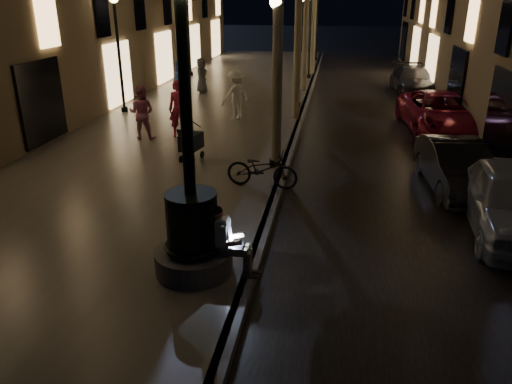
% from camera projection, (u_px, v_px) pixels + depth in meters
% --- Properties ---
extents(ground, '(120.00, 120.00, 0.00)m').
position_uv_depth(ground, '(302.00, 117.00, 20.88)').
color(ground, black).
rests_on(ground, ground).
extents(cobble_lane, '(6.00, 45.00, 0.02)m').
position_uv_depth(cobble_lane, '(375.00, 120.00, 20.44)').
color(cobble_lane, black).
rests_on(cobble_lane, ground).
extents(promenade, '(8.00, 45.00, 0.20)m').
position_uv_depth(promenade, '(209.00, 111.00, 21.44)').
color(promenade, '#615C55').
rests_on(promenade, ground).
extents(curb_strip, '(0.25, 45.00, 0.20)m').
position_uv_depth(curb_strip, '(302.00, 115.00, 20.85)').
color(curb_strip, '#59595B').
rests_on(curb_strip, ground).
extents(fountain_lamppost, '(1.40, 1.40, 5.21)m').
position_uv_depth(fountain_lamppost, '(192.00, 219.00, 8.67)').
color(fountain_lamppost, '#59595B').
rests_on(fountain_lamppost, promenade).
extents(seated_man_laptop, '(0.92, 0.31, 1.30)m').
position_uv_depth(seated_man_laptop, '(227.00, 238.00, 8.70)').
color(seated_man_laptop, gray).
rests_on(seated_man_laptop, promenade).
extents(lamp_curb_a, '(0.36, 0.36, 4.81)m').
position_uv_depth(lamp_curb_a, '(276.00, 58.00, 13.31)').
color(lamp_curb_a, black).
rests_on(lamp_curb_a, promenade).
extents(lamp_curb_b, '(0.36, 0.36, 4.81)m').
position_uv_depth(lamp_curb_b, '(299.00, 35.00, 20.63)').
color(lamp_curb_b, black).
rests_on(lamp_curb_b, promenade).
extents(lamp_curb_c, '(0.36, 0.36, 4.81)m').
position_uv_depth(lamp_curb_c, '(311.00, 23.00, 27.96)').
color(lamp_curb_c, black).
rests_on(lamp_curb_c, promenade).
extents(lamp_curb_d, '(0.36, 0.36, 4.81)m').
position_uv_depth(lamp_curb_d, '(317.00, 17.00, 35.29)').
color(lamp_curb_d, black).
rests_on(lamp_curb_d, promenade).
extents(lamp_left_b, '(0.36, 0.36, 4.81)m').
position_uv_depth(lamp_left_b, '(117.00, 36.00, 19.85)').
color(lamp_left_b, black).
rests_on(lamp_left_b, promenade).
extents(lamp_left_c, '(0.36, 0.36, 4.81)m').
position_uv_depth(lamp_left_c, '(188.00, 22.00, 29.00)').
color(lamp_left_c, black).
rests_on(lamp_left_c, promenade).
extents(stroller, '(0.62, 1.13, 1.14)m').
position_uv_depth(stroller, '(191.00, 142.00, 14.71)').
color(stroller, black).
rests_on(stroller, promenade).
extents(car_front, '(2.01, 4.44, 1.48)m').
position_uv_depth(car_front, '(511.00, 200.00, 10.67)').
color(car_front, '#A2A5A9').
rests_on(car_front, ground).
extents(car_second, '(1.70, 4.02, 1.29)m').
position_uv_depth(car_second, '(456.00, 166.00, 13.03)').
color(car_second, black).
rests_on(car_second, ground).
extents(car_third, '(2.84, 5.36, 1.44)m').
position_uv_depth(car_third, '(440.00, 113.00, 18.45)').
color(car_third, maroon).
rests_on(car_third, ground).
extents(car_rear, '(2.09, 4.73, 1.35)m').
position_uv_depth(car_rear, '(413.00, 80.00, 25.48)').
color(car_rear, '#313036').
rests_on(car_rear, ground).
extents(pedestrian_red, '(0.81, 0.65, 1.93)m').
position_uv_depth(pedestrian_red, '(179.00, 109.00, 17.02)').
color(pedestrian_red, '#B62446').
rests_on(pedestrian_red, promenade).
extents(pedestrian_pink, '(0.91, 0.73, 1.81)m').
position_uv_depth(pedestrian_pink, '(142.00, 113.00, 16.79)').
color(pedestrian_pink, '#C1668F').
rests_on(pedestrian_pink, promenade).
extents(pedestrian_white, '(1.37, 1.37, 1.90)m').
position_uv_depth(pedestrian_white, '(236.00, 95.00, 19.39)').
color(pedestrian_white, white).
rests_on(pedestrian_white, promenade).
extents(pedestrian_blue, '(1.07, 1.18, 1.93)m').
position_uv_depth(pedestrian_blue, '(179.00, 83.00, 21.82)').
color(pedestrian_blue, '#274192').
rests_on(pedestrian_blue, promenade).
extents(pedestrian_dark, '(0.57, 0.85, 1.68)m').
position_uv_depth(pedestrian_dark, '(202.00, 75.00, 24.62)').
color(pedestrian_dark, '#303035').
rests_on(pedestrian_dark, promenade).
extents(bicycle, '(1.92, 0.86, 0.98)m').
position_uv_depth(bicycle, '(262.00, 169.00, 12.72)').
color(bicycle, black).
rests_on(bicycle, promenade).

